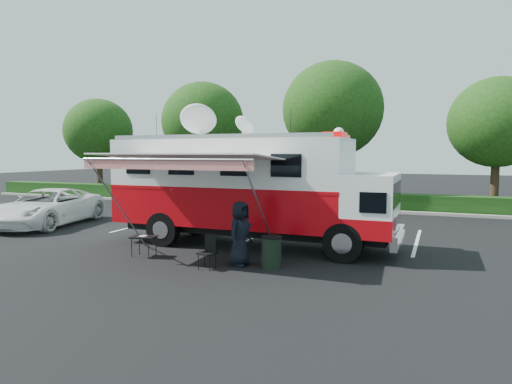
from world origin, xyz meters
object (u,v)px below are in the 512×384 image
at_px(command_truck, 248,188).
at_px(folding_table, 144,238).
at_px(white_suv, 48,225).
at_px(trash_bin, 271,252).

relative_size(command_truck, folding_table, 11.50).
bearing_deg(white_suv, trash_bin, -27.08).
distance_m(white_suv, folding_table, 8.69).
xyz_separation_m(command_truck, white_suv, (-10.32, 0.74, -2.09)).
xyz_separation_m(folding_table, trash_bin, (4.29, 0.21, -0.15)).
bearing_deg(command_truck, trash_bin, -55.20).
bearing_deg(folding_table, trash_bin, 2.74).
xyz_separation_m(white_suv, trash_bin, (12.17, -3.40, 0.47)).
height_order(folding_table, trash_bin, trash_bin).
relative_size(folding_table, trash_bin, 0.95).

